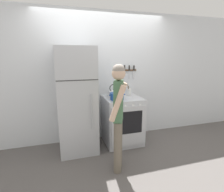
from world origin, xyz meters
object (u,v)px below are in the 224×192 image
object	(u,v)px
refrigerator	(77,101)
person	(118,112)
stove_range	(123,120)
dutch_oven_pot	(117,96)
tea_kettle	(113,93)
utensil_jar	(129,92)

from	to	relation	value
refrigerator	person	size ratio (longest dim) A/B	1.16
stove_range	dutch_oven_pot	distance (m)	0.55
tea_kettle	stove_range	bearing A→B (deg)	-47.09
dutch_oven_pot	person	size ratio (longest dim) A/B	0.19
person	dutch_oven_pot	bearing A→B (deg)	7.51
utensil_jar	person	bearing A→B (deg)	-119.45
tea_kettle	refrigerator	bearing A→B (deg)	-168.31
refrigerator	utensil_jar	distance (m)	1.06
dutch_oven_pot	utensil_jar	size ratio (longest dim) A/B	1.25
tea_kettle	person	distance (m)	0.96
stove_range	utensil_jar	size ratio (longest dim) A/B	3.81
refrigerator	stove_range	distance (m)	0.98
tea_kettle	person	size ratio (longest dim) A/B	0.16
utensil_jar	person	size ratio (longest dim) A/B	0.15
stove_range	tea_kettle	size ratio (longest dim) A/B	3.68
refrigerator	stove_range	world-z (taller)	refrigerator
refrigerator	dutch_oven_pot	world-z (taller)	refrigerator
stove_range	dutch_oven_pot	xyz separation A→B (m)	(-0.16, -0.10, 0.52)
utensil_jar	dutch_oven_pot	bearing A→B (deg)	-141.33
stove_range	person	distance (m)	0.96
stove_range	person	xyz separation A→B (m)	(-0.36, -0.78, 0.44)
stove_range	tea_kettle	distance (m)	0.57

